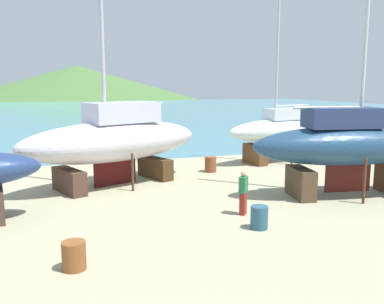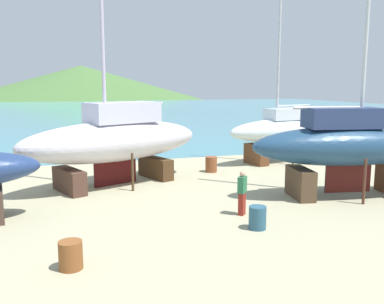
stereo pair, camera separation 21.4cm
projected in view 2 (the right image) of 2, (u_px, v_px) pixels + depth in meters
ground_plane at (119, 210)px, 16.94m from camera, size 43.18×43.18×0.00m
sea_water at (70, 112)px, 76.23m from camera, size 156.23×104.55×0.01m
headland_hill at (82, 97)px, 166.30m from camera, size 177.35×177.35×24.70m
sailboat_large_starboard at (349, 145)px, 18.72m from camera, size 9.27×4.05×16.53m
sailboat_small_center at (115, 140)px, 20.88m from camera, size 10.16×6.37×14.07m
sailboat_mid_port at (282, 130)px, 27.22m from camera, size 8.17×3.68×12.78m
worker at (242, 192)px, 16.15m from camera, size 0.48×0.48×1.73m
barrel_blue_faded at (257, 218)px, 14.64m from camera, size 0.85×0.85×0.81m
barrel_tar_black at (211, 164)px, 24.20m from camera, size 0.84×0.84×0.88m
barrel_rust_near at (71, 255)px, 11.45m from camera, size 0.70×0.70×0.79m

